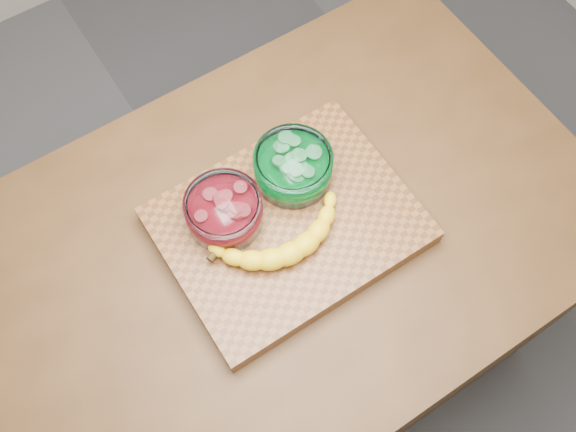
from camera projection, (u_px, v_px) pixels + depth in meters
ground at (288, 347)px, 2.02m from camera, size 3.50×3.50×0.00m
counter at (288, 303)px, 1.61m from camera, size 1.20×0.80×0.90m
cutting_board at (288, 225)px, 1.19m from camera, size 0.45×0.35×0.04m
bowl_red at (224, 211)px, 1.14m from camera, size 0.14×0.14×0.07m
bowl_green at (293, 167)px, 1.18m from camera, size 0.15×0.15×0.07m
banana at (282, 235)px, 1.14m from camera, size 0.29×0.14×0.04m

